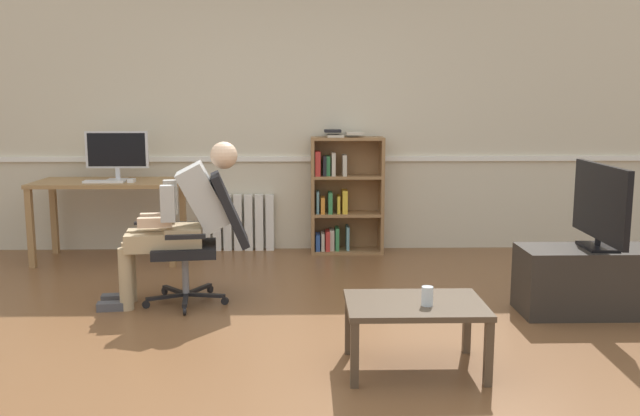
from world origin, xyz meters
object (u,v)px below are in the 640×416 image
bookshelf (342,195)px  keyboard (104,182)px  tv_stand (595,281)px  imac_monitor (117,152)px  computer_mouse (132,181)px  person_seated (181,218)px  tv_screen (600,204)px  office_chair (205,234)px  drinking_glass (427,296)px  radiator (238,223)px  coffee_table (415,311)px  computer_desk (109,192)px

bookshelf → keyboard: bearing=-168.9°
keyboard → tv_stand: keyboard is taller
imac_monitor → computer_mouse: bearing=-48.4°
person_seated → tv_screen: (2.97, -0.31, 0.14)m
bookshelf → office_chair: (-1.11, -1.68, -0.05)m
tv_stand → drinking_glass: (-1.39, -1.04, 0.21)m
radiator → drinking_glass: bearing=-67.0°
imac_monitor → keyboard: (-0.07, -0.22, -0.26)m
bookshelf → office_chair: size_ratio=1.25×
office_chair → imac_monitor: bearing=-152.6°
computer_mouse → office_chair: 1.54m
imac_monitor → coffee_table: size_ratio=0.76×
tv_stand → tv_screen: bearing=-2.1°
imac_monitor → person_seated: size_ratio=0.49×
computer_desk → drinking_glass: bearing=-47.8°
computer_desk → coffee_table: 3.66m
office_chair → tv_screen: 2.83m
computer_mouse → person_seated: person_seated is taller
computer_desk → bookshelf: (2.20, 0.29, -0.08)m
bookshelf → tv_screen: size_ratio=1.35×
imac_monitor → tv_stand: bearing=-25.2°
computer_mouse → radiator: computer_mouse is taller
office_chair → bookshelf: bearing=138.9°
bookshelf → imac_monitor: bearing=-174.3°
keyboard → coffee_table: 3.56m
office_chair → person_seated: 0.21m
person_seated → tv_stand: 3.01m
tv_stand → coffee_table: 1.74m
bookshelf → drinking_glass: 3.07m
imac_monitor → radiator: 1.36m
computer_mouse → bookshelf: (1.96, 0.41, -0.20)m
radiator → drinking_glass: 3.43m
computer_desk → person_seated: size_ratio=1.12×
tv_stand → drinking_glass: bearing=-143.1°
computer_desk → person_seated: 1.68m
office_chair → tv_screen: bearing=75.6°
tv_screen → tv_stand: bearing=90.0°
computer_desk → drinking_glass: size_ratio=12.59×
tv_stand → coffee_table: bearing=-145.9°
keyboard → drinking_glass: keyboard is taller
computer_desk → office_chair: 1.77m
tv_screen → coffee_table: tv_screen is taller
tv_stand → coffee_table: tv_stand is taller
bookshelf → person_seated: bearing=-127.0°
computer_desk → radiator: 1.28m
tv_stand → tv_screen: tv_screen is taller
person_seated → imac_monitor: bearing=-157.7°
computer_mouse → bookshelf: 2.01m
bookshelf → tv_stand: (1.69, -2.01, -0.33)m
tv_stand → bookshelf: bearing=130.0°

